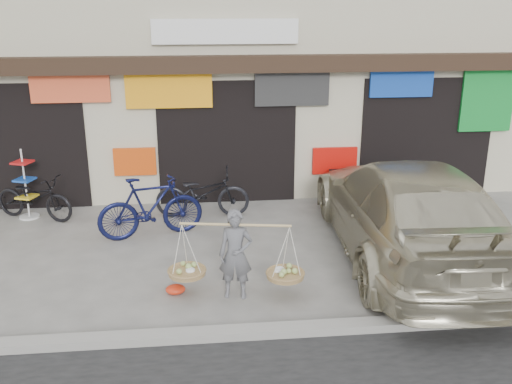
{
  "coord_description": "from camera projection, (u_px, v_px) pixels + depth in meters",
  "views": [
    {
      "loc": [
        -0.61,
        -8.64,
        4.28
      ],
      "look_at": [
        0.37,
        0.9,
        1.07
      ],
      "focal_mm": 40.0,
      "sensor_mm": 36.0,
      "label": 1
    }
  ],
  "objects": [
    {
      "name": "red_bag",
      "position": [
        176.0,
        289.0,
        8.78
      ],
      "size": [
        0.31,
        0.25,
        0.14
      ],
      "primitive_type": "ellipsoid",
      "color": "red",
      "rests_on": "ground"
    },
    {
      "name": "bike_1",
      "position": [
        151.0,
        207.0,
        10.74
      ],
      "size": [
        2.07,
        1.03,
        1.2
      ],
      "primitive_type": "imported",
      "rotation": [
        0.0,
        0.0,
        1.82
      ],
      "color": "#10143C",
      "rests_on": "ground"
    },
    {
      "name": "bike_0",
      "position": [
        34.0,
        197.0,
        11.67
      ],
      "size": [
        1.88,
        1.28,
        0.94
      ],
      "primitive_type": "imported",
      "rotation": [
        0.0,
        0.0,
        1.16
      ],
      "color": "black",
      "rests_on": "ground"
    },
    {
      "name": "display_rack",
      "position": [
        26.0,
        190.0,
        11.71
      ],
      "size": [
        0.45,
        0.45,
        1.47
      ],
      "rotation": [
        0.0,
        0.0,
        -0.34
      ],
      "color": "silver",
      "rests_on": "ground"
    },
    {
      "name": "ground",
      "position": [
        240.0,
        270.0,
        9.57
      ],
      "size": [
        70.0,
        70.0,
        0.0
      ],
      "primitive_type": "plane",
      "color": "gray",
      "rests_on": "ground"
    },
    {
      "name": "suv",
      "position": [
        407.0,
        209.0,
        9.86
      ],
      "size": [
        2.7,
        6.06,
        1.73
      ],
      "rotation": [
        0.0,
        0.0,
        3.09
      ],
      "color": "#C1B99B",
      "rests_on": "ground"
    },
    {
      "name": "bike_2",
      "position": [
        202.0,
        193.0,
        11.81
      ],
      "size": [
        1.97,
        0.77,
        1.02
      ],
      "primitive_type": "imported",
      "rotation": [
        0.0,
        0.0,
        1.52
      ],
      "color": "black",
      "rests_on": "ground"
    },
    {
      "name": "street_vendor",
      "position": [
        236.0,
        258.0,
        8.52
      ],
      "size": [
        2.03,
        0.8,
        1.39
      ],
      "rotation": [
        0.0,
        0.0,
        -0.16
      ],
      "color": "slate",
      "rests_on": "ground"
    },
    {
      "name": "shophouse_block",
      "position": [
        219.0,
        36.0,
        14.53
      ],
      "size": [
        14.0,
        6.32,
        7.0
      ],
      "color": "beige",
      "rests_on": "ground"
    },
    {
      "name": "kerb",
      "position": [
        251.0,
        332.0,
        7.67
      ],
      "size": [
        70.0,
        0.25,
        0.12
      ],
      "primitive_type": "cube",
      "color": "gray",
      "rests_on": "ground"
    }
  ]
}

